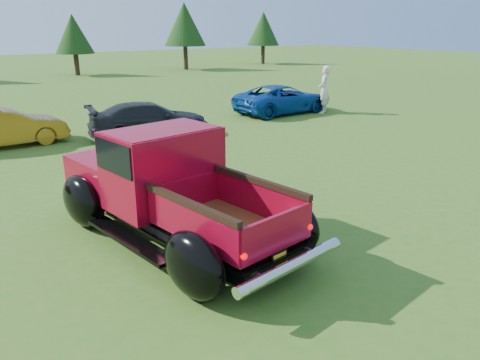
{
  "coord_description": "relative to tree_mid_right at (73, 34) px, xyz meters",
  "views": [
    {
      "loc": [
        -4.52,
        -6.54,
        3.65
      ],
      "look_at": [
        0.18,
        0.2,
        0.91
      ],
      "focal_mm": 35.0,
      "sensor_mm": 36.0,
      "label": 1
    }
  ],
  "objects": [
    {
      "name": "spectator",
      "position": [
        3.99,
        -22.03,
        -1.97
      ],
      "size": [
        0.87,
        0.82,
        2.0
      ],
      "primitive_type": "imported",
      "rotation": [
        0.0,
        0.0,
        3.77
      ],
      "color": "beige",
      "rests_on": "ground"
    },
    {
      "name": "ground",
      "position": [
        -6.0,
        -30.0,
        -2.97
      ],
      "size": [
        120.0,
        120.0,
        0.0
      ],
      "primitive_type": "plane",
      "color": "#37651C",
      "rests_on": "ground"
    },
    {
      "name": "show_car_yellow",
      "position": [
        -8.35,
        -20.61,
        -2.37
      ],
      "size": [
        3.68,
        1.37,
        1.2
      ],
      "primitive_type": "imported",
      "rotation": [
        0.0,
        0.0,
        1.6
      ],
      "color": "#A56B16",
      "rests_on": "ground"
    },
    {
      "name": "tree_far_east",
      "position": [
        18.0,
        0.5,
        0.27
      ],
      "size": [
        3.07,
        3.07,
        4.8
      ],
      "color": "#332114",
      "rests_on": "ground"
    },
    {
      "name": "tree_mid_right",
      "position": [
        0.0,
        0.0,
        0.0
      ],
      "size": [
        2.82,
        2.82,
        4.4
      ],
      "color": "#332114",
      "rests_on": "ground"
    },
    {
      "name": "pickup_truck",
      "position": [
        -7.13,
        -29.32,
        -2.04
      ],
      "size": [
        3.1,
        5.5,
        1.95
      ],
      "rotation": [
        0.0,
        0.0,
        0.15
      ],
      "color": "black",
      "rests_on": "ground"
    },
    {
      "name": "show_car_grey",
      "position": [
        -4.08,
        -21.92,
        -2.39
      ],
      "size": [
        4.27,
        2.34,
        1.17
      ],
      "primitive_type": "imported",
      "rotation": [
        0.0,
        0.0,
        1.39
      ],
      "color": "black",
      "rests_on": "ground"
    },
    {
      "name": "show_car_blue",
      "position": [
        2.5,
        -21.03,
        -2.37
      ],
      "size": [
        4.39,
        2.13,
        1.2
      ],
      "primitive_type": "imported",
      "rotation": [
        0.0,
        0.0,
        1.6
      ],
      "color": "navy",
      "rests_on": "ground"
    },
    {
      "name": "tree_east",
      "position": [
        9.0,
        -0.5,
        0.68
      ],
      "size": [
        3.46,
        3.46,
        5.4
      ],
      "color": "#332114",
      "rests_on": "ground"
    }
  ]
}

